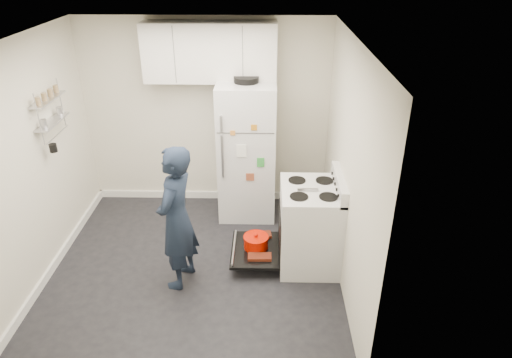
{
  "coord_description": "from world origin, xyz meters",
  "views": [
    {
      "loc": [
        0.78,
        -4.09,
        3.27
      ],
      "look_at": [
        0.68,
        0.17,
        1.05
      ],
      "focal_mm": 32.0,
      "sensor_mm": 36.0,
      "label": 1
    }
  ],
  "objects_px": {
    "refrigerator": "(247,150)",
    "electric_range": "(309,227)",
    "person": "(177,219)",
    "open_oven_door": "(256,246)"
  },
  "relations": [
    {
      "from": "refrigerator",
      "to": "person",
      "type": "distance_m",
      "value": 1.61
    },
    {
      "from": "person",
      "to": "refrigerator",
      "type": "bearing_deg",
      "value": 169.78
    },
    {
      "from": "refrigerator",
      "to": "electric_range",
      "type": "bearing_deg",
      "value": -56.65
    },
    {
      "from": "open_oven_door",
      "to": "refrigerator",
      "type": "xyz_separation_m",
      "value": [
        -0.14,
        1.09,
        0.71
      ]
    },
    {
      "from": "electric_range",
      "to": "person",
      "type": "height_order",
      "value": "person"
    },
    {
      "from": "electric_range",
      "to": "refrigerator",
      "type": "xyz_separation_m",
      "value": [
        -0.72,
        1.1,
        0.43
      ]
    },
    {
      "from": "electric_range",
      "to": "refrigerator",
      "type": "distance_m",
      "value": 1.39
    },
    {
      "from": "electric_range",
      "to": "open_oven_door",
      "type": "height_order",
      "value": "electric_range"
    },
    {
      "from": "open_oven_door",
      "to": "person",
      "type": "xyz_separation_m",
      "value": [
        -0.79,
        -0.38,
        0.6
      ]
    },
    {
      "from": "electric_range",
      "to": "person",
      "type": "xyz_separation_m",
      "value": [
        -1.38,
        -0.36,
        0.32
      ]
    }
  ]
}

